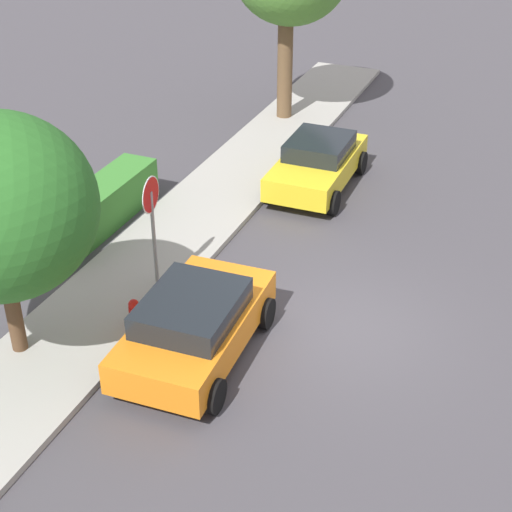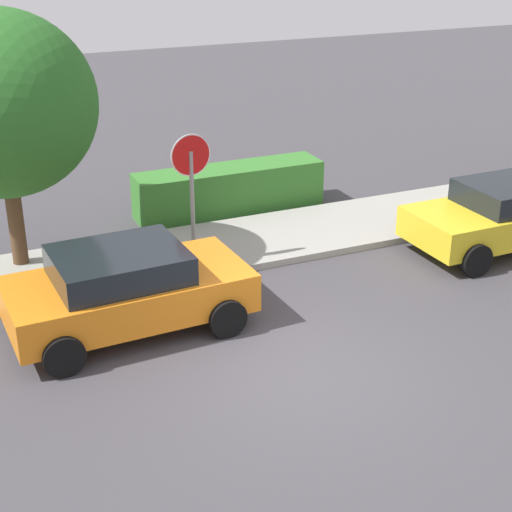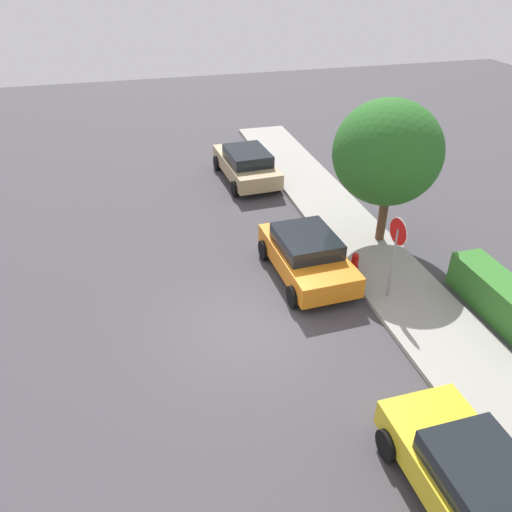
{
  "view_description": "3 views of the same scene",
  "coord_description": "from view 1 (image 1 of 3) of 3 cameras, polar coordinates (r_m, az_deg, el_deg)",
  "views": [
    {
      "loc": [
        -12.45,
        -3.28,
        9.41
      ],
      "look_at": [
        -0.03,
        1.92,
        1.26
      ],
      "focal_mm": 55.0,
      "sensor_mm": 36.0,
      "label": 1
    },
    {
      "loc": [
        -4.64,
        -8.84,
        6.28
      ],
      "look_at": [
        -0.12,
        1.33,
        1.39
      ],
      "focal_mm": 55.0,
      "sensor_mm": 36.0,
      "label": 2
    },
    {
      "loc": [
        10.01,
        -2.44,
        8.71
      ],
      "look_at": [
        -1.12,
        0.55,
        1.48
      ],
      "focal_mm": 35.0,
      "sensor_mm": 36.0,
      "label": 3
    }
  ],
  "objects": [
    {
      "name": "ground_plane",
      "position": [
        15.95,
        6.45,
        -5.21
      ],
      "size": [
        60.0,
        60.0,
        0.0
      ],
      "primitive_type": "plane",
      "color": "#423F44"
    },
    {
      "name": "sidewalk_curb",
      "position": [
        17.53,
        -8.66,
        -1.4
      ],
      "size": [
        32.0,
        2.45,
        0.14
      ],
      "primitive_type": "cube",
      "color": "#9E9B93",
      "rests_on": "ground_plane"
    },
    {
      "name": "stop_sign",
      "position": [
        16.27,
        -7.57,
        3.08
      ],
      "size": [
        0.79,
        0.09,
        2.64
      ],
      "color": "gray",
      "rests_on": "ground_plane"
    },
    {
      "name": "parked_car_orange",
      "position": [
        14.75,
        -4.49,
        -4.96
      ],
      "size": [
        3.94,
        2.22,
        1.4
      ],
      "color": "orange",
      "rests_on": "ground_plane"
    },
    {
      "name": "parked_car_yellow",
      "position": [
        21.13,
        4.5,
        6.77
      ],
      "size": [
        3.87,
        2.01,
        1.37
      ],
      "color": "yellow",
      "rests_on": "ground_plane"
    },
    {
      "name": "fire_hydrant",
      "position": [
        15.78,
        -8.82,
        -4.23
      ],
      "size": [
        0.3,
        0.22,
        0.72
      ],
      "color": "red",
      "rests_on": "ground_plane"
    },
    {
      "name": "front_yard_hedge",
      "position": [
        19.5,
        -11.47,
        3.39
      ],
      "size": [
        4.32,
        0.97,
        1.04
      ],
      "color": "#387A2D",
      "rests_on": "ground_plane"
    }
  ]
}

